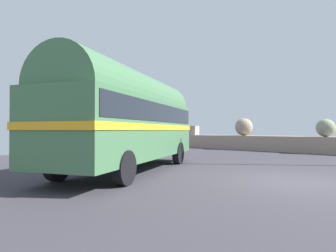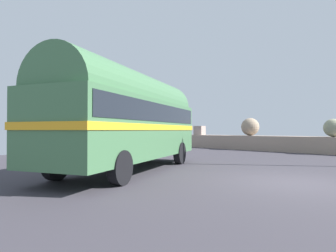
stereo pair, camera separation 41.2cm
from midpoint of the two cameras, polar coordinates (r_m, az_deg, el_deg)
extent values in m
cube|color=#38353C|center=(9.07, 23.02, -10.38)|extent=(32.00, 26.00, 0.02)
cube|color=gray|center=(25.48, 4.63, -0.88)|extent=(0.91, 0.91, 0.80)
sphere|color=gray|center=(22.75, 14.47, -0.17)|extent=(1.35, 1.35, 1.35)
sphere|color=gray|center=(20.55, 28.56, -0.33)|extent=(1.13, 1.13, 1.13)
cylinder|color=black|center=(13.51, -7.89, -5.17)|extent=(0.64, 0.99, 0.96)
cylinder|color=black|center=(12.69, 1.13, -5.46)|extent=(0.64, 0.99, 0.96)
cylinder|color=black|center=(9.15, -22.56, -7.20)|extent=(0.64, 0.99, 0.96)
cylinder|color=black|center=(7.90, -10.22, -8.28)|extent=(0.64, 0.99, 0.96)
cube|color=#406D45|center=(10.65, -8.73, -0.56)|extent=(5.60, 8.65, 2.10)
cylinder|color=#406D45|center=(10.70, -8.72, 5.07)|extent=(5.28, 8.26, 2.20)
cube|color=gold|center=(10.65, -8.73, -0.27)|extent=(5.67, 8.75, 0.20)
cube|color=black|center=(10.67, -8.73, 2.55)|extent=(5.49, 8.36, 0.64)
cube|color=silver|center=(14.60, -1.08, -4.05)|extent=(2.15, 1.07, 0.28)
camera|label=1|loc=(0.21, -91.09, 0.02)|focal=30.39mm
camera|label=2|loc=(0.21, 88.91, -0.02)|focal=30.39mm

